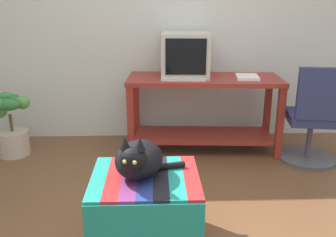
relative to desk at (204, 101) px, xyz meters
The scene contains 9 objects.
back_wall 1.02m from the desk, 133.75° to the left, with size 8.00×0.10×2.60m, color silver.
desk is the anchor object (origin of this frame).
tv_monitor 0.47m from the desk, 149.72° to the left, with size 0.47×0.54×0.41m.
keyboard 0.34m from the desk, 150.83° to the right, with size 0.40×0.15×0.02m, color beige.
book 0.47m from the desk, ahead, with size 0.20×0.25×0.03m, color white.
ottoman_with_blanket 1.62m from the desk, 109.42° to the right, with size 0.62×0.58×0.44m.
cat 1.62m from the desk, 110.57° to the right, with size 0.44×0.40×0.28m.
potted_plant 1.83m from the desk, behind, with size 0.36×0.31×0.59m.
office_chair 1.01m from the desk, 21.93° to the right, with size 0.52×0.52×0.89m.
Camera 1 is at (-0.04, -1.85, 1.40)m, focal length 39.76 mm.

